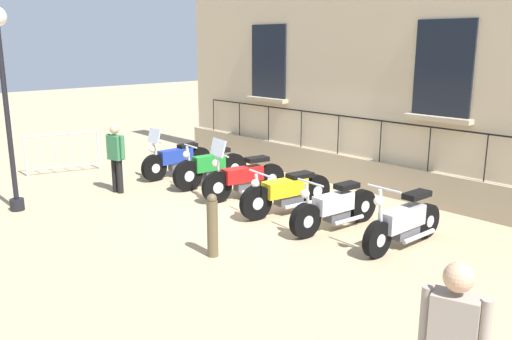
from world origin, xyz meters
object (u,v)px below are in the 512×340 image
(motorcycle_red, at_px, (244,178))
(lamppost, at_px, (4,85))
(motorcycle_silver, at_px, (403,223))
(motorcycle_yellow, at_px, (287,193))
(pedestrian_standing, at_px, (116,155))
(crowd_barrier, at_px, (63,152))
(motorcycle_blue, at_px, (177,160))
(bollard, at_px, (212,225))
(motorcycle_white, at_px, (335,208))
(motorcycle_green, at_px, (211,169))

(motorcycle_red, bearing_deg, lamppost, -32.62)
(motorcycle_red, xyz_separation_m, motorcycle_silver, (-0.05, 3.96, -0.05))
(motorcycle_yellow, relative_size, pedestrian_standing, 1.39)
(motorcycle_yellow, distance_m, crowd_barrier, 6.64)
(motorcycle_blue, distance_m, pedestrian_standing, 1.94)
(motorcycle_blue, bearing_deg, motorcycle_red, 88.86)
(bollard, bearing_deg, motorcycle_silver, 144.07)
(motorcycle_yellow, xyz_separation_m, motorcycle_white, (0.04, 1.25, -0.03))
(bollard, bearing_deg, pedestrian_standing, -99.50)
(lamppost, distance_m, pedestrian_standing, 2.75)
(motorcycle_blue, relative_size, motorcycle_silver, 1.02)
(motorcycle_green, relative_size, pedestrian_standing, 1.27)
(motorcycle_green, height_order, motorcycle_white, motorcycle_green)
(motorcycle_silver, height_order, bollard, motorcycle_silver)
(motorcycle_green, height_order, crowd_barrier, motorcycle_green)
(motorcycle_yellow, distance_m, bollard, 2.57)
(motorcycle_green, height_order, motorcycle_red, motorcycle_red)
(motorcycle_green, height_order, motorcycle_silver, motorcycle_silver)
(motorcycle_silver, relative_size, lamppost, 0.50)
(motorcycle_blue, xyz_separation_m, motorcycle_red, (0.05, 2.62, 0.03))
(pedestrian_standing, bearing_deg, crowd_barrier, -88.18)
(bollard, bearing_deg, motorcycle_white, 167.28)
(motorcycle_white, xyz_separation_m, pedestrian_standing, (1.69, -4.95, 0.48))
(bollard, height_order, pedestrian_standing, pedestrian_standing)
(lamppost, bearing_deg, motorcycle_red, 147.38)
(motorcycle_red, height_order, bollard, motorcycle_red)
(motorcycle_silver, bearing_deg, lamppost, -58.25)
(motorcycle_blue, relative_size, pedestrian_standing, 1.32)
(motorcycle_blue, xyz_separation_m, bollard, (2.60, 4.71, 0.10))
(motorcycle_silver, relative_size, bollard, 1.94)
(motorcycle_yellow, distance_m, pedestrian_standing, 4.10)
(motorcycle_blue, relative_size, crowd_barrier, 1.15)
(motorcycle_green, distance_m, motorcycle_white, 3.90)
(motorcycle_yellow, relative_size, motorcycle_white, 1.04)
(motorcycle_blue, distance_m, motorcycle_white, 5.26)
(motorcycle_red, height_order, crowd_barrier, motorcycle_red)
(lamppost, bearing_deg, bollard, 107.24)
(pedestrian_standing, bearing_deg, motorcycle_green, 150.87)
(motorcycle_yellow, distance_m, motorcycle_white, 1.25)
(motorcycle_blue, bearing_deg, motorcycle_white, 88.15)
(motorcycle_red, distance_m, crowd_barrier, 5.35)
(motorcycle_yellow, bearing_deg, lamppost, -45.15)
(motorcycle_red, xyz_separation_m, motorcycle_white, (0.12, 2.63, -0.06))
(motorcycle_blue, relative_size, motorcycle_green, 1.03)
(motorcycle_white, bearing_deg, motorcycle_red, -92.56)
(motorcycle_yellow, height_order, motorcycle_silver, motorcycle_silver)
(motorcycle_green, bearing_deg, motorcycle_yellow, 86.70)
(motorcycle_white, distance_m, crowd_barrier, 7.84)
(motorcycle_green, relative_size, motorcycle_red, 0.97)
(crowd_barrier, xyz_separation_m, pedestrian_standing, (-0.09, 2.69, 0.31))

